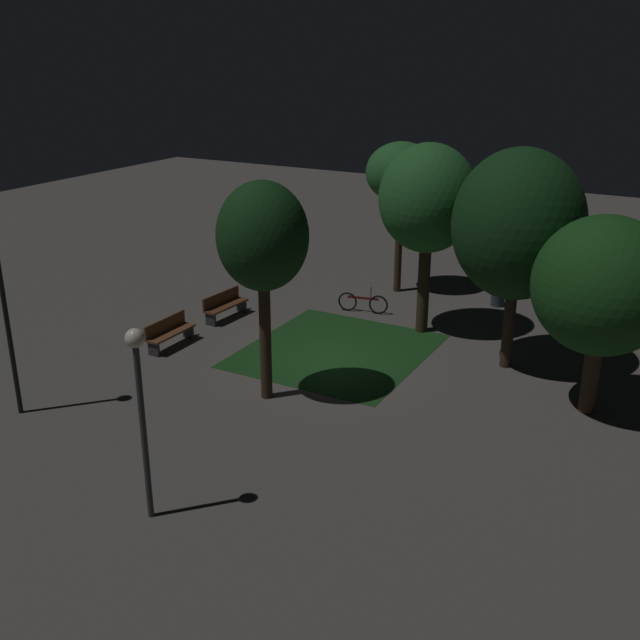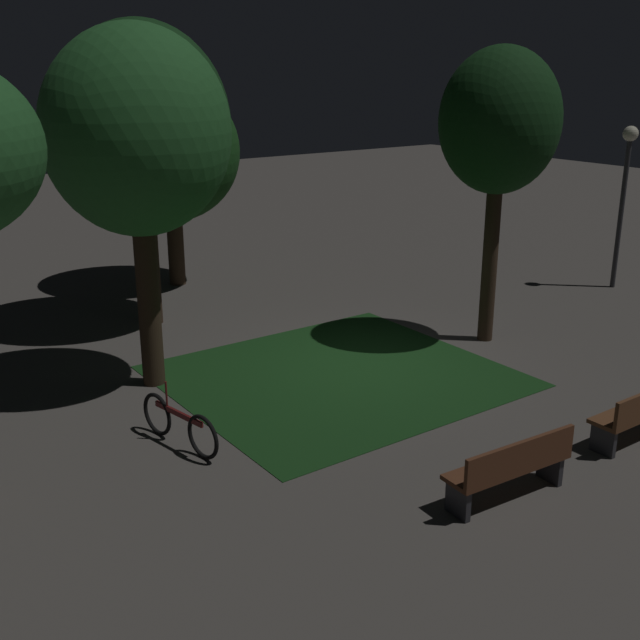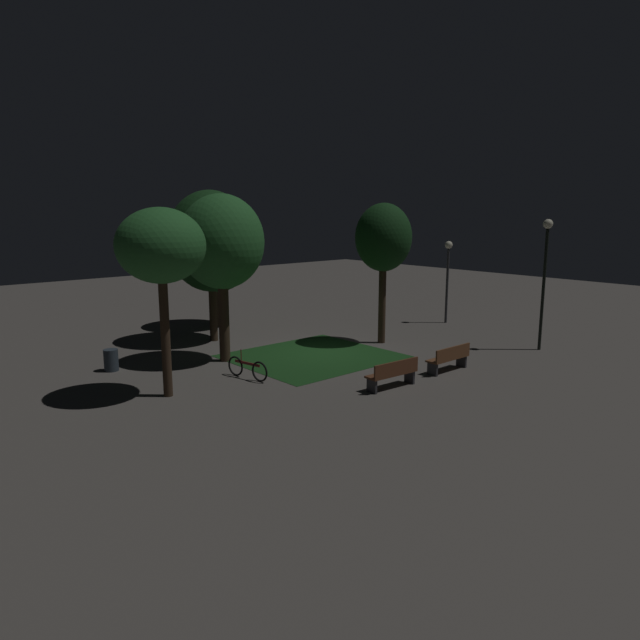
% 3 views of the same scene
% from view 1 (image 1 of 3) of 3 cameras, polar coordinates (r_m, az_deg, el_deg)
% --- Properties ---
extents(ground_plane, '(60.00, 60.00, 0.00)m').
position_cam_1_polar(ground_plane, '(21.70, 0.72, -3.07)').
color(ground_plane, '#56514C').
extents(grass_lawn, '(5.61, 5.10, 0.01)m').
position_cam_1_polar(grass_lawn, '(22.34, 1.28, -2.34)').
color(grass_lawn, '#194219').
rests_on(grass_lawn, ground).
extents(bench_lawn_edge, '(1.83, 0.59, 0.88)m').
position_cam_1_polar(bench_lawn_edge, '(25.01, -7.29, 1.19)').
color(bench_lawn_edge, brown).
rests_on(bench_lawn_edge, ground).
extents(bench_front_left, '(1.80, 0.48, 0.88)m').
position_cam_1_polar(bench_front_left, '(22.94, -11.42, -0.86)').
color(bench_front_left, brown).
rests_on(bench_front_left, ground).
extents(tree_tall_center, '(2.49, 2.49, 5.42)m').
position_cam_1_polar(tree_tall_center, '(26.84, 6.20, 11.01)').
color(tree_tall_center, '#38281C').
rests_on(tree_tall_center, ground).
extents(tree_near_wall, '(2.25, 2.25, 5.62)m').
position_cam_1_polar(tree_near_wall, '(18.13, -4.39, 6.20)').
color(tree_near_wall, '#38281C').
rests_on(tree_near_wall, ground).
extents(tree_left_canopy, '(2.97, 2.97, 5.90)m').
position_cam_1_polar(tree_left_canopy, '(22.90, 8.21, 9.05)').
color(tree_left_canopy, '#38281C').
rests_on(tree_left_canopy, ground).
extents(tree_back_left, '(3.53, 3.53, 6.13)m').
position_cam_1_polar(tree_back_left, '(20.70, 14.84, 6.99)').
color(tree_back_left, '#38281C').
rests_on(tree_back_left, ground).
extents(tree_back_right, '(3.33, 3.33, 4.96)m').
position_cam_1_polar(tree_back_right, '(18.78, 20.74, 2.40)').
color(tree_back_right, '#423021').
rests_on(tree_back_right, ground).
extents(lamp_post_plaza_west, '(0.36, 0.36, 3.90)m').
position_cam_1_polar(lamp_post_plaza_west, '(14.06, -13.57, -5.19)').
color(lamp_post_plaza_west, '#333338').
rests_on(lamp_post_plaza_west, ground).
extents(lamp_post_path_center, '(0.36, 0.36, 5.00)m').
position_cam_1_polar(lamp_post_path_center, '(18.98, -23.10, 2.56)').
color(lamp_post_path_center, black).
rests_on(lamp_post_path_center, ground).
extents(trash_bin, '(0.47, 0.47, 0.74)m').
position_cam_1_polar(trash_bin, '(26.77, 13.39, 1.83)').
color(trash_bin, '#2D3842').
rests_on(trash_bin, ground).
extents(bicycle, '(0.38, 1.72, 0.93)m').
position_cam_1_polar(bicycle, '(25.43, 3.28, 1.32)').
color(bicycle, black).
rests_on(bicycle, ground).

